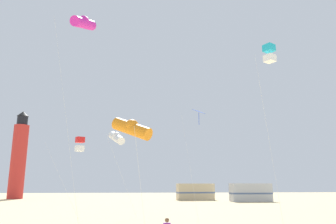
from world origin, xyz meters
TOP-DOWN VIEW (x-y plane):
  - kite_tube_orange at (-0.38, 9.75)m, footprint 2.43×2.03m
  - kite_box_cyan at (8.16, 10.47)m, footprint 1.29×1.29m
  - kite_box_scarlet at (-4.61, 18.37)m, footprint 3.30×2.91m
  - kite_tube_magenta at (-3.85, 12.58)m, footprint 2.57×3.05m
  - kite_tube_white at (-1.86, 20.76)m, footprint 2.77×3.22m
  - kite_diamond_blue at (5.32, 19.72)m, footprint 2.14×2.14m
  - lighthouse_distant at (-22.55, 56.93)m, footprint 2.80×2.80m
  - rv_van_tan at (10.36, 49.40)m, footprint 6.58×2.76m
  - rv_van_silver at (18.15, 43.32)m, footprint 6.49×2.48m

SIDE VIEW (x-z plane):
  - rv_van_tan at x=10.36m, z-range -0.01..2.79m
  - rv_van_silver at x=18.15m, z-range -0.01..2.79m
  - kite_tube_orange at x=-0.38m, z-range 2.49..8.88m
  - kite_box_scarlet at x=-4.61m, z-range 2.60..8.97m
  - kite_tube_white at x=-1.86m, z-range 3.00..10.42m
  - lighthouse_distant at x=-22.55m, z-range -0.56..16.24m
  - kite_diamond_blue at x=5.32m, z-range 4.03..13.24m
  - kite_box_cyan at x=8.16m, z-range 5.07..16.40m
  - kite_tube_magenta at x=-3.85m, z-range 6.33..20.41m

